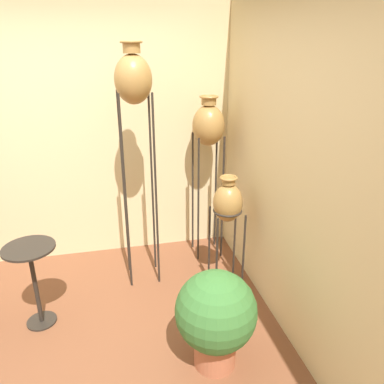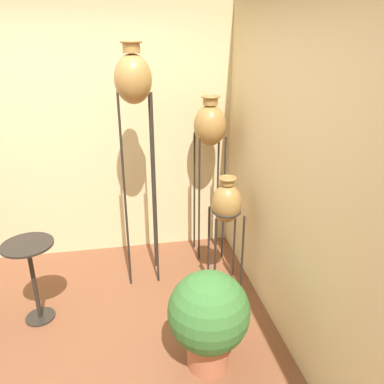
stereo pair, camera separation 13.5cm
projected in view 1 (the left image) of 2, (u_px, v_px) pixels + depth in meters
name	position (u px, v px, depth m)	size (l,w,h in m)	color
ground_plane	(75.00, 366.00, 2.71)	(14.00, 14.00, 0.00)	brown
wall_back	(70.00, 133.00, 3.72)	(7.26, 0.06, 2.70)	beige
wall_right	(304.00, 173.00, 2.56)	(0.06, 7.26, 2.70)	beige
vase_stand_tall	(134.00, 86.00, 3.09)	(0.31, 0.31, 2.20)	#28231E
vase_stand_medium	(208.00, 128.00, 3.69)	(0.32, 0.32, 1.71)	#28231E
vase_stand_short	(228.00, 204.00, 3.35)	(0.28, 0.28, 1.10)	#28231E
side_table	(33.00, 270.00, 2.95)	(0.40, 0.40, 0.72)	#28231E
potted_plant	(216.00, 316.00, 2.59)	(0.57, 0.57, 0.75)	#B26647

